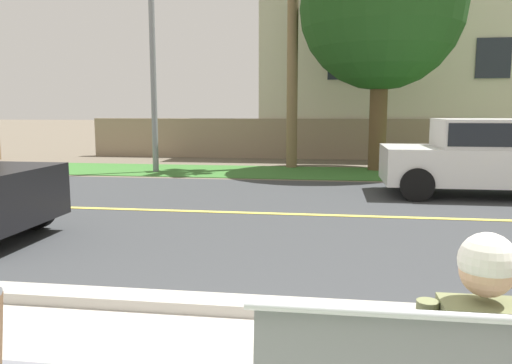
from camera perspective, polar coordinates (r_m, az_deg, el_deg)
The scene contains 10 objects.
ground_plane at distance 9.94m, azimuth 3.48°, elevation -1.88°, with size 140.00×140.00×0.00m, color #665B4C.
curb_edge at distance 4.50m, azimuth -2.82°, elevation -13.66°, with size 44.00×0.30×0.11m, color #ADA89E.
street_asphalt at distance 8.47m, azimuth 2.62°, elevation -3.60°, with size 52.00×8.00×0.01m, color #383A3D.
road_centre_line at distance 8.47m, azimuth 2.62°, elevation -3.57°, with size 48.00×0.14×0.01m, color #E0CC4C.
far_verge_grass at distance 14.03m, azimuth 4.92°, elevation 1.07°, with size 48.00×2.80×0.02m, color #38702D.
seated_person_olive at distance 2.45m, azimuth 23.20°, elevation -17.92°, with size 0.52×0.68×1.25m.
car_white_near at distance 11.16m, azimuth 25.15°, elevation 2.89°, with size 4.30×1.86×1.54m.
streetlamp at distance 14.75m, azimuth -11.39°, elevation 18.79°, with size 0.24×2.10×7.95m.
garden_wall at distance 18.15m, azimuth 1.55°, elevation 4.90°, with size 13.00×0.36×1.40m, color gray.
house_across_street at distance 21.44m, azimuth 16.22°, elevation 12.36°, with size 11.56×6.91×6.76m.
Camera 1 is at (0.82, -1.75, 1.73)m, focal length 35.71 mm.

